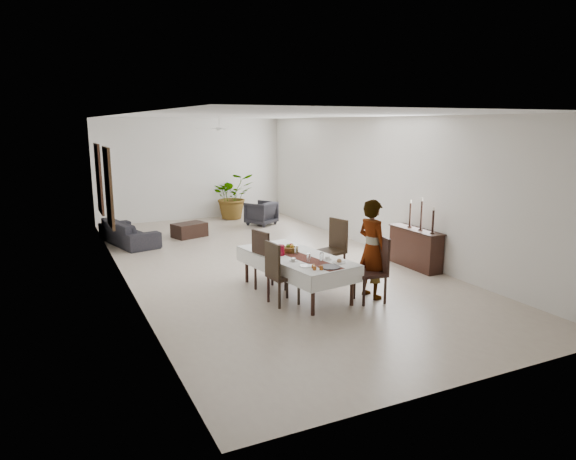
{
  "coord_description": "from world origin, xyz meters",
  "views": [
    {
      "loc": [
        -4.29,
        -10.14,
        3.05
      ],
      "look_at": [
        -0.16,
        -1.5,
        1.05
      ],
      "focal_mm": 32.0,
      "sensor_mm": 36.0,
      "label": 1
    }
  ],
  "objects": [
    {
      "name": "mirror_frame_far",
      "position": [
        -2.96,
        4.3,
        1.6
      ],
      "size": [
        0.06,
        1.05,
        1.85
      ],
      "primitive_type": "cube",
      "color": "black",
      "rests_on": "wall_left"
    },
    {
      "name": "chair_left_near_back",
      "position": [
        -0.94,
        -2.54,
        0.8
      ],
      "size": [
        0.09,
        0.47,
        0.59
      ],
      "primitive_type": "cube",
      "rotation": [
        0.0,
        0.0,
        -1.47
      ],
      "color": "black",
      "rests_on": "chair_left_near_seat"
    },
    {
      "name": "chair_right_near_seat",
      "position": [
        0.67,
        -3.07,
        0.51
      ],
      "size": [
        0.55,
        0.55,
        0.06
      ],
      "primitive_type": "cube",
      "rotation": [
        0.0,
        0.0,
        1.42
      ],
      "color": "black",
      "rests_on": "chair_right_near_leg_fl"
    },
    {
      "name": "chair_left_near_leg_fl",
      "position": [
        -0.94,
        -2.35,
        0.23
      ],
      "size": [
        0.05,
        0.05,
        0.46
      ],
      "primitive_type": "cylinder",
      "rotation": [
        0.0,
        0.0,
        0.1
      ],
      "color": "black",
      "rests_on": "floor"
    },
    {
      "name": "sofa",
      "position": [
        -2.43,
        3.25,
        0.31
      ],
      "size": [
        1.31,
        2.24,
        0.61
      ],
      "primitive_type": "imported",
      "rotation": [
        0.0,
        0.0,
        1.82
      ],
      "color": "#242227",
      "rests_on": "floor"
    },
    {
      "name": "candlestick_near_base",
      "position": [
        2.78,
        -2.19,
        0.86
      ],
      "size": [
        0.09,
        0.09,
        0.03
      ],
      "primitive_type": "cylinder",
      "color": "black",
      "rests_on": "sideboard_top"
    },
    {
      "name": "fan_blade_w",
      "position": [
        -0.35,
        3.0,
        2.9
      ],
      "size": [
        0.55,
        0.1,
        0.01
      ],
      "primitive_type": "cube",
      "color": "white",
      "rests_on": "fan_hub"
    },
    {
      "name": "table_leg_fl",
      "position": [
        -0.54,
        -3.24,
        0.33
      ],
      "size": [
        0.07,
        0.07,
        0.66
      ],
      "primitive_type": "cylinder",
      "rotation": [
        0.0,
        0.0,
        0.15
      ],
      "color": "black",
      "rests_on": "floor"
    },
    {
      "name": "table_leg_bl",
      "position": [
        -0.87,
        -1.12,
        0.33
      ],
      "size": [
        0.07,
        0.07,
        0.66
      ],
      "primitive_type": "cylinder",
      "rotation": [
        0.0,
        0.0,
        0.15
      ],
      "color": "black",
      "rests_on": "floor"
    },
    {
      "name": "teacup_left",
      "position": [
        -0.53,
        -2.48,
        0.74
      ],
      "size": [
        0.08,
        0.08,
        0.06
      ],
      "primitive_type": "cylinder",
      "color": "white",
      "rests_on": "saucer_left"
    },
    {
      "name": "dining_table_top",
      "position": [
        -0.3,
        -2.12,
        0.68
      ],
      "size": [
        1.27,
        2.37,
        0.05
      ],
      "primitive_type": "cube",
      "rotation": [
        0.0,
        0.0,
        0.15
      ],
      "color": "black",
      "rests_on": "table_leg_fl"
    },
    {
      "name": "sideboard_body",
      "position": [
        2.78,
        -1.69,
        0.41
      ],
      "size": [
        0.36,
        1.36,
        0.81
      ],
      "primitive_type": "cube",
      "color": "black",
      "rests_on": "floor"
    },
    {
      "name": "wall_back",
      "position": [
        0.0,
        6.0,
        1.6
      ],
      "size": [
        6.0,
        0.02,
        3.2
      ],
      "primitive_type": "cube",
      "color": "white",
      "rests_on": "floor"
    },
    {
      "name": "wall_left",
      "position": [
        -3.0,
        0.0,
        1.6
      ],
      "size": [
        0.02,
        12.0,
        3.2
      ],
      "primitive_type": "cube",
      "color": "white",
      "rests_on": "floor"
    },
    {
      "name": "jam_jar_a",
      "position": [
        -0.35,
        -3.15,
        0.75
      ],
      "size": [
        0.06,
        0.06,
        0.07
      ],
      "primitive_type": "cylinder",
      "color": "#984916",
      "rests_on": "tablecloth_top"
    },
    {
      "name": "candlestick_mid_shaft",
      "position": [
        2.78,
        -1.82,
        1.16
      ],
      "size": [
        0.05,
        0.05,
        0.59
      ],
      "primitive_type": "cylinder",
      "color": "black",
      "rests_on": "candlestick_mid_base"
    },
    {
      "name": "armchair",
      "position": [
        1.6,
        4.09,
        0.36
      ],
      "size": [
        1.07,
        1.07,
        0.72
      ],
      "primitive_type": "imported",
      "rotation": [
        0.0,
        0.0,
        3.68
      ],
      "color": "#252328",
      "rests_on": "floor"
    },
    {
      "name": "plate_far_left",
      "position": [
        -0.67,
        -1.65,
        0.72
      ],
      "size": [
        0.23,
        0.23,
        0.01
      ],
      "primitive_type": "cylinder",
      "color": "silver",
      "rests_on": "tablecloth_top"
    },
    {
      "name": "mirror_frame_near",
      "position": [
        -2.96,
        2.2,
        1.6
      ],
      "size": [
        0.06,
        1.05,
        1.85
      ],
      "primitive_type": "cube",
      "color": "black",
      "rests_on": "wall_left"
    },
    {
      "name": "wine_glass_near",
      "position": [
        -0.09,
        -2.7,
        0.8
      ],
      "size": [
        0.07,
        0.07,
        0.16
      ],
      "primitive_type": "cylinder",
      "color": "white",
      "rests_on": "tablecloth_top"
    },
    {
      "name": "jam_jar_c",
      "position": [
        -0.42,
        -3.01,
        0.75
      ],
      "size": [
        0.06,
        0.06,
        0.07
      ],
      "primitive_type": "cylinder",
      "color": "#964A15",
      "rests_on": "tablecloth_top"
    },
    {
      "name": "chair_right_far_leg_fr",
      "position": [
        0.94,
        -1.23,
        0.24
      ],
      "size": [
        0.06,
        0.06,
        0.49
      ],
      "primitive_type": "cylinder",
      "rotation": [
        0.0,
        0.0,
        0.26
      ],
      "color": "black",
      "rests_on": "floor"
    },
    {
      "name": "candlestick_far_base",
      "position": [
        2.78,
        -1.46,
        0.86
      ],
      "size": [
        0.09,
        0.09,
        0.03
      ],
      "primitive_type": "cylinder",
      "color": "black",
      "rests_on": "sideboard_top"
    },
    {
      "name": "chair_right_near_leg_bl",
      "position": [
        0.44,
        -3.23,
        0.24
      ],
      "size": [
        0.06,
        0.06,
        0.48
      ],
      "primitive_type": "cylinder",
      "rotation": [
        0.0,
        0.0,
        -0.15
      ],
      "color": "black",
      "rests_on": "floor"
    },
    {
      "name": "bread_near_right",
      "position": [
        0.14,
        -2.9,
        0.75
      ],
      "size": [
        0.08,
        0.08,
        0.08
      ],
      "primitive_type": "sphere",
      "color": "tan",
      "rests_on": "plate_near_right"
    },
    {
      "name": "chair_left_far_leg_bl",
      "position": [
        -0.5,
        -1.51,
        0.24
      ],
      "size": [
        0.06,
        0.06,
        0.48
      ],
      "primitive_type": "cylinder",
      "rotation": [
        0.0,
        0.0,
        0.25
      ],
      "color": "black",
      "rests_on": "floor"
    },
    {
      "name": "fruit_yellow",
      "position": [
        -0.28,
        -1.92,
        0.83
      ],
      "size": [
        0.08,
        0.08,
        0.08
      ],
      "primitive_type": "sphere",
      "color": "gold",
      "rests_on": "fruit_basket"
    },
    {
      "name": "table_runner",
      "position": [
        -0.3,
        -2.12,
        0.72
      ],
      "size": [
        0.68,
        2.37,
        0.0
      ],
      "primitive_type": "cube",
      "rotation": [
        0.0,
        0.0,
        0.15
      ],
      "color": "maroon",
      "rests_on": "tablecloth_top"
    },
    {
      "name": "ceiling",
      "position": [
        0.0,
        0.0,
        3.2
      ],
      "size": [
        6.0,
        12.0,
        0.02
      ],
      "primitive_type": "cube",
      "color": "silver",
      "rests_on": "wall_back"
    },
    {
      "name": "tablecloth_top",
      "position": [
        -0.3,
        -2.12,
        0.71
      ],
      "size": [
        1.46,
        2.56,
        0.01
      ],
      "primitive_type": "cube",
      "rotation": [
        0.0,
        0.0,
        0.15
      ],
      "color": "white",
      "rests_on": "dining_table_top"
    },
    {
      "name": "floor",
      "position": [
        0.0,
        0.0,
        0.0
      ],
      "size": [
        6.0,
        12.0,
        0.0
      ],
      "primitive_type": "cube",
      "color": "#BFAE98",
      "rests_on": "ground"
    },
    {
      "name": "chair_right_far_leg_fl",
      "position": [
        1.04,
        -1.62,
        0.24
      ],
      "size": [
        0.06,
        0.06,
        0.49
      ],
      "primitive_type": "cylinder",
      "rotation": [
        0.0,
        0.0,
        0.26
      ],
      "color": "black",
      "rests_on": "floor"
    },
    {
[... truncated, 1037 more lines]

